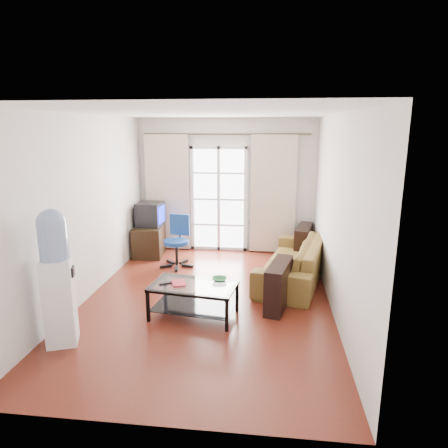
# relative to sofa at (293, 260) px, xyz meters

# --- Properties ---
(floor) EXTENTS (5.20, 5.20, 0.00)m
(floor) POSITION_rel_sofa_xyz_m (-1.31, -1.03, -0.33)
(floor) COLOR maroon
(floor) RESTS_ON ground
(ceiling) EXTENTS (5.20, 5.20, 0.00)m
(ceiling) POSITION_rel_sofa_xyz_m (-1.31, -1.03, 2.37)
(ceiling) COLOR white
(ceiling) RESTS_ON wall_back
(wall_back) EXTENTS (3.60, 0.02, 2.70)m
(wall_back) POSITION_rel_sofa_xyz_m (-1.31, 1.57, 1.02)
(wall_back) COLOR silver
(wall_back) RESTS_ON floor
(wall_front) EXTENTS (3.60, 0.02, 2.70)m
(wall_front) POSITION_rel_sofa_xyz_m (-1.31, -3.63, 1.02)
(wall_front) COLOR silver
(wall_front) RESTS_ON floor
(wall_left) EXTENTS (0.02, 5.20, 2.70)m
(wall_left) POSITION_rel_sofa_xyz_m (-3.11, -1.03, 1.02)
(wall_left) COLOR silver
(wall_left) RESTS_ON floor
(wall_right) EXTENTS (0.02, 5.20, 2.70)m
(wall_right) POSITION_rel_sofa_xyz_m (0.49, -1.03, 1.02)
(wall_right) COLOR silver
(wall_right) RESTS_ON floor
(french_door) EXTENTS (1.16, 0.06, 2.15)m
(french_door) POSITION_rel_sofa_xyz_m (-1.46, 1.51, 0.74)
(french_door) COLOR white
(french_door) RESTS_ON wall_back
(curtain_rod) EXTENTS (3.30, 0.04, 0.04)m
(curtain_rod) POSITION_rel_sofa_xyz_m (-1.31, 1.47, 2.05)
(curtain_rod) COLOR #4C3F2D
(curtain_rod) RESTS_ON wall_back
(curtain_left) EXTENTS (0.90, 0.07, 2.35)m
(curtain_left) POSITION_rel_sofa_xyz_m (-2.51, 1.45, 0.87)
(curtain_left) COLOR beige
(curtain_left) RESTS_ON curtain_rod
(curtain_right) EXTENTS (0.90, 0.07, 2.35)m
(curtain_right) POSITION_rel_sofa_xyz_m (-0.36, 1.45, 0.87)
(curtain_right) COLOR beige
(curtain_right) RESTS_ON curtain_rod
(radiator) EXTENTS (0.64, 0.12, 0.64)m
(radiator) POSITION_rel_sofa_xyz_m (-0.51, 1.47, -0.00)
(radiator) COLOR gray
(radiator) RESTS_ON floor
(sofa) EXTENTS (2.65, 1.88, 0.66)m
(sofa) POSITION_rel_sofa_xyz_m (0.00, 0.00, 0.00)
(sofa) COLOR brown
(sofa) RESTS_ON floor
(coffee_table) EXTENTS (1.21, 0.80, 0.46)m
(coffee_table) POSITION_rel_sofa_xyz_m (-1.41, -1.56, -0.03)
(coffee_table) COLOR silver
(coffee_table) RESTS_ON floor
(bowl) EXTENTS (0.24, 0.24, 0.05)m
(bowl) POSITION_rel_sofa_xyz_m (-1.07, -1.40, 0.15)
(bowl) COLOR #328B48
(bowl) RESTS_ON coffee_table
(book) EXTENTS (0.32, 0.34, 0.02)m
(book) POSITION_rel_sofa_xyz_m (-1.69, -1.59, 0.14)
(book) COLOR maroon
(book) RESTS_ON coffee_table
(remote) EXTENTS (0.17, 0.14, 0.02)m
(remote) POSITION_rel_sofa_xyz_m (-1.78, -1.58, 0.14)
(remote) COLOR black
(remote) RESTS_ON coffee_table
(tv_stand) EXTENTS (0.62, 0.86, 0.60)m
(tv_stand) POSITION_rel_sofa_xyz_m (-2.81, 1.01, -0.03)
(tv_stand) COLOR black
(tv_stand) RESTS_ON floor
(crt_tv) EXTENTS (0.53, 0.52, 0.46)m
(crt_tv) POSITION_rel_sofa_xyz_m (-2.81, 1.08, 0.50)
(crt_tv) COLOR black
(crt_tv) RESTS_ON tv_stand
(task_chair) EXTENTS (0.72, 0.72, 0.95)m
(task_chair) POSITION_rel_sofa_xyz_m (-2.09, 0.41, -0.05)
(task_chair) COLOR black
(task_chair) RESTS_ON floor
(water_cooler) EXTENTS (0.43, 0.43, 1.64)m
(water_cooler) POSITION_rel_sofa_xyz_m (-2.83, -2.42, 0.53)
(water_cooler) COLOR white
(water_cooler) RESTS_ON floor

